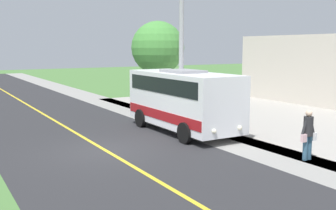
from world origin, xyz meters
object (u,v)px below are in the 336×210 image
Objects in this scene: street_light_pole at (179,42)px; shuttle_bus_front at (183,98)px; pedestrian_with_bags at (308,133)px; tree_curbside at (158,48)px.

shuttle_bus_front is at bearing 68.68° from street_light_pole.
pedestrian_with_bags is at bearing 96.81° from street_light_pole.
street_light_pole reaches higher than shuttle_bus_front.
shuttle_bus_front is 0.88× the size of street_light_pole.
shuttle_bus_front is at bearing 69.25° from tree_curbside.
pedestrian_with_bags is 0.32× the size of tree_curbside.
tree_curbside reaches higher than shuttle_bus_front.
shuttle_bus_front is 1.18× the size of tree_curbside.
shuttle_bus_front reaches higher than pedestrian_with_bags.
street_light_pole is at bearing 69.33° from tree_curbside.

